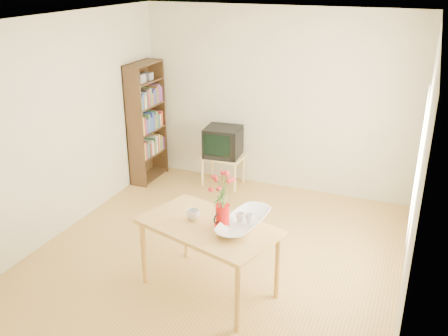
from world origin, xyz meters
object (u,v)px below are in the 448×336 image
at_px(mug, 193,215).
at_px(bowl, 244,203).
at_px(television, 223,141).
at_px(pitcher, 223,217).
at_px(table, 209,233).

bearing_deg(mug, bowl, 162.61).
relative_size(bowl, television, 0.93).
relative_size(pitcher, television, 0.43).
bearing_deg(mug, pitcher, 150.74).
bearing_deg(mug, table, 140.34).
bearing_deg(television, bowl, -68.55).
bearing_deg(television, mug, -79.37).
distance_m(bowl, television, 2.71).
height_order(pitcher, mug, pitcher).
height_order(table, pitcher, pitcher).
bearing_deg(table, pitcher, 27.07).
height_order(pitcher, television, pitcher).
bearing_deg(table, mug, -177.69).
xyz_separation_m(mug, television, (-0.70, 2.48, -0.12)).
xyz_separation_m(pitcher, television, (-1.02, 2.50, -0.17)).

